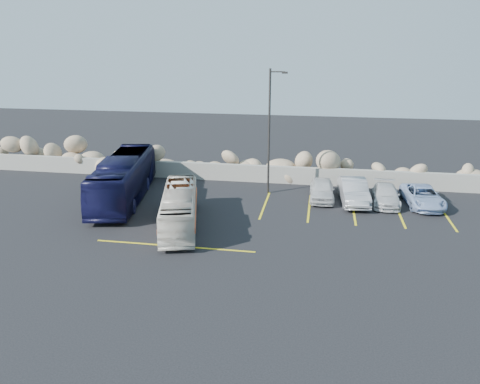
% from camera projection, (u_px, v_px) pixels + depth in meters
% --- Properties ---
extents(ground, '(90.00, 90.00, 0.00)m').
position_uv_depth(ground, '(193.00, 249.00, 22.46)').
color(ground, black).
rests_on(ground, ground).
extents(seawall, '(60.00, 0.40, 1.20)m').
position_uv_depth(seawall, '(238.00, 173.00, 33.54)').
color(seawall, gray).
rests_on(seawall, ground).
extents(riprap_pile, '(54.00, 2.80, 2.60)m').
position_uv_depth(riprap_pile, '(240.00, 159.00, 34.46)').
color(riprap_pile, tan).
rests_on(riprap_pile, ground).
extents(parking_lines, '(18.16, 9.36, 0.01)m').
position_uv_depth(parking_lines, '(297.00, 215.00, 26.92)').
color(parking_lines, yellow).
rests_on(parking_lines, ground).
extents(lamppost, '(1.14, 0.18, 8.00)m').
position_uv_depth(lamppost, '(270.00, 129.00, 29.65)').
color(lamppost, '#302D2B').
rests_on(lamppost, ground).
extents(vintage_bus, '(3.50, 7.55, 2.05)m').
position_uv_depth(vintage_bus, '(179.00, 208.00, 25.04)').
color(vintage_bus, beige).
rests_on(vintage_bus, ground).
extents(tour_coach, '(4.17, 10.25, 2.78)m').
position_uv_depth(tour_coach, '(124.00, 178.00, 29.29)').
color(tour_coach, black).
rests_on(tour_coach, ground).
extents(car_a, '(1.59, 3.79, 1.28)m').
position_uv_depth(car_a, '(322.00, 190.00, 29.50)').
color(car_a, silver).
rests_on(car_a, ground).
extents(car_b, '(1.95, 4.55, 1.46)m').
position_uv_depth(car_b, '(353.00, 191.00, 28.91)').
color(car_b, '#A4A4A8').
rests_on(car_b, ground).
extents(car_c, '(1.74, 3.93, 1.12)m').
position_uv_depth(car_c, '(386.00, 195.00, 28.69)').
color(car_c, silver).
rests_on(car_c, ground).
extents(car_d, '(2.33, 4.40, 1.18)m').
position_uv_depth(car_d, '(423.00, 196.00, 28.38)').
color(car_d, '#96ADD5').
rests_on(car_d, ground).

